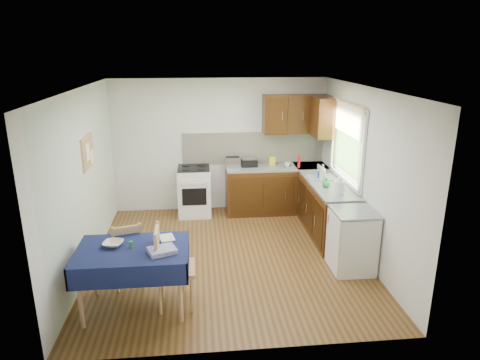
{
  "coord_description": "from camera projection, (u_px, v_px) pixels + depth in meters",
  "views": [
    {
      "loc": [
        -0.42,
        -5.81,
        3.02
      ],
      "look_at": [
        0.18,
        0.05,
        1.19
      ],
      "focal_mm": 32.0,
      "sensor_mm": 36.0,
      "label": 1
    }
  ],
  "objects": [
    {
      "name": "worktop_right",
      "position": [
        329.0,
        185.0,
        6.98
      ],
      "size": [
        0.6,
        1.7,
        0.04
      ],
      "primitive_type": "cube",
      "color": "gray",
      "rests_on": "base_cabinets"
    },
    {
      "name": "chair_near",
      "position": [
        171.0,
        265.0,
        5.09
      ],
      "size": [
        0.46,
        0.46,
        1.04
      ],
      "rotation": [
        0.0,
        0.0,
        1.58
      ],
      "color": "#AE7957",
      "rests_on": "ground"
    },
    {
      "name": "window",
      "position": [
        347.0,
        137.0,
        6.82
      ],
      "size": [
        0.04,
        1.48,
        1.26
      ],
      "color": "#305422",
      "rests_on": "wall_right"
    },
    {
      "name": "wall_right",
      "position": [
        363.0,
        174.0,
        6.28
      ],
      "size": [
        0.02,
        4.2,
        2.5
      ],
      "primitive_type": "cube",
      "color": "silver",
      "rests_on": "ground"
    },
    {
      "name": "ceiling",
      "position": [
        227.0,
        88.0,
        5.72
      ],
      "size": [
        4.0,
        4.2,
        0.02
      ],
      "primitive_type": "cube",
      "color": "white",
      "rests_on": "wall_back"
    },
    {
      "name": "sandwich_press",
      "position": [
        249.0,
        162.0,
        7.98
      ],
      "size": [
        0.29,
        0.25,
        0.17
      ],
      "rotation": [
        0.0,
        0.0,
        0.15
      ],
      "color": "black",
      "rests_on": "worktop_back"
    },
    {
      "name": "book",
      "position": [
        160.0,
        239.0,
        5.19
      ],
      "size": [
        0.22,
        0.26,
        0.02
      ],
      "primitive_type": "imported",
      "rotation": [
        0.0,
        0.0,
        0.24
      ],
      "color": "white",
      "rests_on": "dining_table"
    },
    {
      "name": "plate_bowl",
      "position": [
        113.0,
        244.0,
        5.02
      ],
      "size": [
        0.27,
        0.27,
        0.06
      ],
      "primitive_type": "imported",
      "rotation": [
        0.0,
        0.0,
        -0.18
      ],
      "color": "beige",
      "rests_on": "dining_table"
    },
    {
      "name": "floor",
      "position": [
        228.0,
        257.0,
        6.46
      ],
      "size": [
        4.2,
        4.2,
        0.0
      ],
      "primitive_type": "plane",
      "color": "#4E2E14",
      "rests_on": "ground"
    },
    {
      "name": "sauce_bottle",
      "position": [
        299.0,
        162.0,
        7.86
      ],
      "size": [
        0.05,
        0.05,
        0.23
      ],
      "primitive_type": "cylinder",
      "color": "red",
      "rests_on": "worktop_back"
    },
    {
      "name": "cup",
      "position": [
        287.0,
        165.0,
        7.94
      ],
      "size": [
        0.13,
        0.13,
        0.09
      ],
      "primitive_type": "imported",
      "rotation": [
        0.0,
        0.0,
        0.22
      ],
      "color": "silver",
      "rests_on": "worktop_back"
    },
    {
      "name": "fridge",
      "position": [
        352.0,
        241.0,
        5.97
      ],
      "size": [
        0.58,
        0.6,
        0.89
      ],
      "color": "white",
      "rests_on": "ground"
    },
    {
      "name": "wall_front",
      "position": [
        244.0,
        241.0,
        4.09
      ],
      "size": [
        4.0,
        0.02,
        2.5
      ],
      "primitive_type": "cube",
      "color": "silver",
      "rests_on": "ground"
    },
    {
      "name": "dining_table",
      "position": [
        133.0,
        257.0,
        5.0
      ],
      "size": [
        1.3,
        0.88,
        0.79
      ],
      "rotation": [
        0.0,
        0.0,
        0.04
      ],
      "color": "#0D1036",
      "rests_on": "ground"
    },
    {
      "name": "spice_jar",
      "position": [
        131.0,
        245.0,
        4.97
      ],
      "size": [
        0.04,
        0.04,
        0.08
      ],
      "primitive_type": "cylinder",
      "color": "green",
      "rests_on": "dining_table"
    },
    {
      "name": "splashback",
      "position": [
        254.0,
        148.0,
        8.15
      ],
      "size": [
        2.7,
        0.02,
        0.6
      ],
      "primitive_type": "cube",
      "color": "#F3E4CE",
      "rests_on": "wall_back"
    },
    {
      "name": "upper_cabinets",
      "position": [
        304.0,
        115.0,
        7.77
      ],
      "size": [
        1.2,
        0.85,
        0.7
      ],
      "color": "black",
      "rests_on": "wall_back"
    },
    {
      "name": "worktop_corner",
      "position": [
        311.0,
        166.0,
        8.07
      ],
      "size": [
        0.6,
        0.6,
        0.04
      ],
      "primitive_type": "cube",
      "color": "gray",
      "rests_on": "base_cabinets"
    },
    {
      "name": "base_cabinets",
      "position": [
        298.0,
        199.0,
        7.66
      ],
      "size": [
        1.9,
        2.3,
        0.86
      ],
      "color": "black",
      "rests_on": "ground"
    },
    {
      "name": "wall_left",
      "position": [
        83.0,
        182.0,
        5.89
      ],
      "size": [
        0.02,
        4.2,
        2.5
      ],
      "primitive_type": "cube",
      "color": "silver",
      "rests_on": "ground"
    },
    {
      "name": "soap_bottle_c",
      "position": [
        326.0,
        183.0,
        6.76
      ],
      "size": [
        0.13,
        0.13,
        0.16
      ],
      "primitive_type": "imported",
      "rotation": [
        0.0,
        0.0,
        3.22
      ],
      "color": "#268B3B",
      "rests_on": "worktop_right"
    },
    {
      "name": "stove",
      "position": [
        194.0,
        191.0,
        7.98
      ],
      "size": [
        0.6,
        0.61,
        0.92
      ],
      "color": "white",
      "rests_on": "ground"
    },
    {
      "name": "wall_back",
      "position": [
        220.0,
        146.0,
        8.08
      ],
      "size": [
        4.0,
        0.02,
        2.5
      ],
      "primitive_type": "cube",
      "color": "silver",
      "rests_on": "ground"
    },
    {
      "name": "kettle",
      "position": [
        339.0,
        186.0,
        6.46
      ],
      "size": [
        0.16,
        0.16,
        0.27
      ],
      "color": "white",
      "rests_on": "worktop_right"
    },
    {
      "name": "soap_bottle_b",
      "position": [
        321.0,
        173.0,
        7.2
      ],
      "size": [
        0.12,
        0.12,
        0.19
      ],
      "primitive_type": "imported",
      "rotation": [
        0.0,
        0.0,
        2.32
      ],
      "color": "#1C3DA3",
      "rests_on": "worktop_right"
    },
    {
      "name": "dish_rack",
      "position": [
        321.0,
        177.0,
        7.25
      ],
      "size": [
        0.45,
        0.34,
        0.21
      ],
      "rotation": [
        0.0,
        0.0,
        -0.33
      ],
      "color": "#97979D",
      "rests_on": "worktop_right"
    },
    {
      "name": "corkboard",
      "position": [
        88.0,
        152.0,
        6.08
      ],
      "size": [
        0.04,
        0.62,
        0.47
      ],
      "color": "#AE7957",
      "rests_on": "wall_left"
    },
    {
      "name": "yellow_packet",
      "position": [
        272.0,
        161.0,
        8.06
      ],
      "size": [
        0.12,
        0.08,
        0.16
      ],
      "primitive_type": "cube",
      "rotation": [
        0.0,
        0.0,
        -0.05
      ],
      "color": "yellow",
      "rests_on": "worktop_back"
    },
    {
      "name": "toaster",
      "position": [
        233.0,
        162.0,
        7.88
      ],
      "size": [
        0.29,
        0.18,
        0.22
      ],
      "rotation": [
        0.0,
        0.0,
        -0.13
      ],
      "color": "#B1B0B5",
      "rests_on": "worktop_back"
    },
    {
      "name": "tea_towel",
      "position": [
        162.0,
        250.0,
        4.86
      ],
      "size": [
        0.37,
        0.33,
        0.05
      ],
      "primitive_type": "cube",
      "rotation": [
        0.0,
        0.0,
        0.37
      ],
      "color": "navy",
      "rests_on": "dining_table"
    },
    {
      "name": "soap_bottle_a",
      "position": [
        323.0,
        173.0,
        7.08
      ],
      "size": [
        0.12,
        0.12,
        0.28
      ],
      "primitive_type": "imported",
      "rotation": [
        0.0,
        0.0,
        0.13
      ],
      "color": "white",
      "rests_on": "worktop_right"
    },
    {
      "name": "chair_far",
      "position": [
        127.0,
        252.0,
        5.53
      ],
      "size": [
        0.5,
        0.5,
        0.92
      ],
      "rotation": [
        0.0,
        0.0,
        3.41
      ],
      "color": "#AE7957",
      "rests_on": "ground"
    },
    {
      "name": "worktop_back",
      "position": [
        277.0,
        167.0,
        8.01
      ],
      "size": [
        1.9,
        0.6,
        0.04
      ],
      "primitive_type": "cube",
      "color": "gray",
      "rests_on": "base_cabinets"
    }
  ]
}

